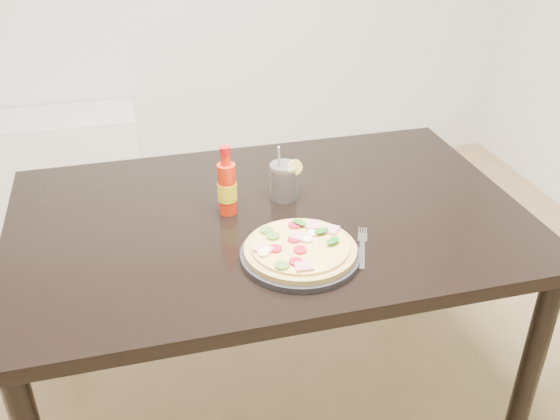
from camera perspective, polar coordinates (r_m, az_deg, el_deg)
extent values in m
cube|color=black|center=(1.72, -1.01, -0.93)|extent=(1.40, 0.90, 0.04)
cylinder|color=black|center=(1.91, 21.75, -13.93)|extent=(0.06, 0.06, 0.71)
cylinder|color=black|center=(2.24, -19.65, -6.25)|extent=(0.06, 0.06, 0.71)
cylinder|color=black|center=(2.43, 11.65, -1.89)|extent=(0.06, 0.06, 0.71)
cylinder|color=black|center=(1.53, 1.85, -4.12)|extent=(0.29, 0.29, 0.02)
cylinder|color=#D2B65E|center=(1.52, 1.86, -3.65)|extent=(0.28, 0.28, 0.01)
cylinder|color=#FABE6C|center=(1.51, 1.87, -3.32)|extent=(0.24, 0.24, 0.01)
cube|color=pink|center=(1.43, 2.20, -5.18)|extent=(0.04, 0.04, 0.01)
cube|color=pink|center=(1.59, 3.06, -1.37)|extent=(0.05, 0.05, 0.01)
cube|color=pink|center=(1.54, 1.76, -2.45)|extent=(0.05, 0.05, 0.01)
cube|color=pink|center=(1.49, -1.50, -3.65)|extent=(0.05, 0.05, 0.01)
cube|color=pink|center=(1.57, 4.72, -1.80)|extent=(0.05, 0.05, 0.01)
cylinder|color=red|center=(1.49, -0.45, -3.56)|extent=(0.03, 0.03, 0.01)
cylinder|color=red|center=(1.53, 1.29, -2.69)|extent=(0.03, 0.03, 0.01)
cylinder|color=red|center=(1.45, 1.45, -4.76)|extent=(0.03, 0.03, 0.01)
cylinder|color=red|center=(1.58, 1.34, -1.41)|extent=(0.03, 0.03, 0.01)
cylinder|color=red|center=(1.49, 1.84, -3.68)|extent=(0.03, 0.03, 0.01)
cylinder|color=#4A7F2A|center=(1.54, -0.67, -2.41)|extent=(0.03, 0.03, 0.01)
cylinder|color=#4A7F2A|center=(1.44, 0.18, -5.09)|extent=(0.03, 0.03, 0.01)
cylinder|color=#4A7F2A|center=(1.56, -1.25, -1.88)|extent=(0.03, 0.03, 0.01)
ellipsoid|color=white|center=(1.55, 2.92, -2.06)|extent=(0.03, 0.03, 0.01)
ellipsoid|color=white|center=(1.53, 2.53, -2.66)|extent=(0.03, 0.03, 0.01)
ellipsoid|color=white|center=(1.48, -1.53, -3.96)|extent=(0.03, 0.03, 0.01)
ellipsoid|color=white|center=(1.55, 2.92, -2.12)|extent=(0.03, 0.03, 0.01)
ellipsoid|color=white|center=(1.49, -1.35, -3.64)|extent=(0.03, 0.03, 0.01)
ellipsoid|color=#1B6818|center=(1.58, 1.80, -1.10)|extent=(0.04, 0.05, 0.00)
ellipsoid|color=#1B6818|center=(1.55, 3.82, -1.88)|extent=(0.04, 0.03, 0.00)
ellipsoid|color=#1B6818|center=(1.52, 4.87, -2.78)|extent=(0.05, 0.04, 0.00)
cylinder|color=red|center=(1.69, -4.86, 1.93)|extent=(0.07, 0.07, 0.15)
cylinder|color=yellow|center=(1.69, -4.85, 1.71)|extent=(0.05, 0.05, 0.05)
cylinder|color=red|center=(1.65, -4.99, 4.63)|extent=(0.03, 0.03, 0.03)
cylinder|color=red|center=(1.64, -5.03, 5.46)|extent=(0.03, 0.03, 0.02)
cylinder|color=black|center=(1.77, 0.36, 2.46)|extent=(0.07, 0.07, 0.09)
cylinder|color=silver|center=(1.77, 0.36, 2.64)|extent=(0.08, 0.08, 0.10)
cylinder|color=#F2E059|center=(1.73, 1.37, 3.92)|extent=(0.04, 0.01, 0.04)
cylinder|color=#B2B2B7|center=(1.76, -0.04, 3.63)|extent=(0.03, 0.06, 0.17)
cube|color=silver|center=(1.55, 7.51, -4.12)|extent=(0.06, 0.12, 0.00)
cube|color=silver|center=(1.62, 7.55, -2.53)|extent=(0.04, 0.05, 0.00)
cube|color=silver|center=(1.64, 7.25, -1.89)|extent=(0.01, 0.03, 0.00)
cube|color=silver|center=(1.64, 7.46, -1.91)|extent=(0.01, 0.03, 0.00)
cube|color=silver|center=(1.64, 7.67, -1.92)|extent=(0.01, 0.03, 0.00)
cube|color=silver|center=(1.64, 7.88, -1.93)|extent=(0.01, 0.03, 0.00)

